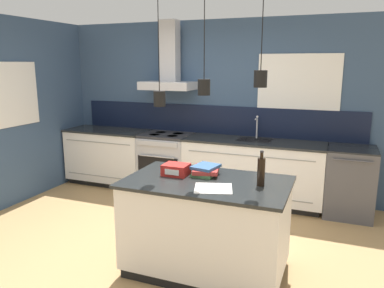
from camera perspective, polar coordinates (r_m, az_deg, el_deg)
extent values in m
plane|color=tan|center=(4.32, -5.74, -14.96)|extent=(16.00, 16.00, 0.00)
cube|color=#354C6B|center=(5.76, 3.25, 5.51)|extent=(5.60, 0.06, 2.60)
cube|color=black|center=(5.75, 3.10, 3.73)|extent=(4.42, 0.02, 0.43)
cube|color=white|center=(5.43, 15.86, 8.06)|extent=(1.12, 0.01, 0.96)
cube|color=black|center=(5.44, 15.87, 8.06)|extent=(1.04, 0.01, 0.88)
cube|color=#B5B5BA|center=(5.73, -3.70, 8.88)|extent=(0.80, 0.46, 0.12)
cube|color=#B5B5BA|center=(5.80, -3.38, 13.96)|extent=(0.26, 0.20, 0.90)
cylinder|color=black|center=(3.44, -5.13, 15.38)|extent=(0.01, 0.01, 0.88)
cylinder|color=black|center=(3.44, -4.97, 6.89)|extent=(0.11, 0.11, 0.14)
sphere|color=#F9D18C|center=(3.44, -4.97, 6.89)|extent=(0.06, 0.06, 0.06)
cylinder|color=black|center=(3.31, 1.89, 16.51)|extent=(0.01, 0.01, 0.77)
cylinder|color=black|center=(3.30, 1.84, 8.64)|extent=(0.11, 0.11, 0.14)
sphere|color=#F9D18C|center=(3.30, 1.84, 8.64)|extent=(0.06, 0.06, 0.06)
cylinder|color=black|center=(3.19, 10.68, 17.19)|extent=(0.01, 0.01, 0.69)
cylinder|color=black|center=(3.18, 10.39, 9.74)|extent=(0.11, 0.11, 0.14)
sphere|color=#F9D18C|center=(3.18, 10.39, 9.74)|extent=(0.06, 0.06, 0.06)
cube|color=#354C6B|center=(5.93, -24.22, 4.64)|extent=(0.06, 3.80, 2.60)
cube|color=white|center=(5.77, -25.19, 6.88)|extent=(0.01, 0.76, 0.88)
cube|color=black|center=(5.77, -25.25, 6.88)|extent=(0.01, 0.68, 0.80)
cube|color=black|center=(6.49, -12.16, -5.35)|extent=(1.30, 0.56, 0.09)
cube|color=white|center=(6.35, -12.49, -1.63)|extent=(1.34, 0.62, 0.79)
cube|color=gray|center=(6.04, -14.26, 0.26)|extent=(1.18, 0.01, 0.01)
cube|color=gray|center=(6.17, -13.99, -4.75)|extent=(1.18, 0.01, 0.01)
cube|color=#232626|center=(6.26, -12.66, 2.02)|extent=(1.37, 0.64, 0.03)
cube|color=black|center=(5.58, 9.16, -8.14)|extent=(1.90, 0.56, 0.09)
cube|color=white|center=(5.42, 9.24, -3.87)|extent=(1.95, 0.62, 0.79)
cube|color=gray|center=(5.05, 8.58, -1.79)|extent=(1.72, 0.01, 0.01)
cube|color=gray|center=(5.21, 8.39, -7.68)|extent=(1.72, 0.01, 0.01)
cube|color=#232626|center=(5.32, 9.39, 0.38)|extent=(1.98, 0.64, 0.03)
cube|color=#262628|center=(5.36, 9.51, 0.60)|extent=(0.48, 0.34, 0.01)
cylinder|color=#B5B5BA|center=(5.46, 9.86, 2.50)|extent=(0.02, 0.02, 0.31)
sphere|color=#B5B5BA|center=(5.44, 9.92, 4.12)|extent=(0.03, 0.03, 0.03)
cylinder|color=#B5B5BA|center=(5.38, 9.78, 3.83)|extent=(0.02, 0.12, 0.02)
cube|color=#B5B5BA|center=(5.85, -3.87, -3.04)|extent=(0.75, 0.62, 0.87)
cube|color=black|center=(5.58, -5.26, -4.17)|extent=(0.64, 0.02, 0.44)
cylinder|color=#B5B5BA|center=(5.51, -5.41, -1.93)|extent=(0.56, 0.02, 0.02)
cube|color=#B5B5BA|center=(5.48, -5.36, 0.04)|extent=(0.64, 0.02, 0.07)
cube|color=#2D2D30|center=(5.75, -3.94, 1.34)|extent=(0.75, 0.60, 0.04)
cylinder|color=black|center=(5.90, -4.80, 1.80)|extent=(0.17, 0.17, 0.00)
cylinder|color=black|center=(5.78, -2.14, 1.61)|extent=(0.17, 0.17, 0.00)
cylinder|color=black|center=(5.71, -5.76, 1.43)|extent=(0.17, 0.17, 0.00)
cylinder|color=black|center=(5.59, -3.03, 1.23)|extent=(0.17, 0.17, 0.00)
cube|color=#4C4C51|center=(5.32, 22.89, -5.42)|extent=(0.60, 0.62, 0.89)
cube|color=black|center=(5.21, 23.30, -0.64)|extent=(0.60, 0.62, 0.02)
cylinder|color=#4C4C51|center=(4.91, 23.31, -2.36)|extent=(0.45, 0.02, 0.02)
cube|color=black|center=(3.82, 2.14, -18.04)|extent=(1.40, 0.83, 0.09)
cube|color=white|center=(3.62, 2.19, -12.00)|extent=(1.46, 0.87, 0.79)
cube|color=#232626|center=(3.47, 2.25, -5.81)|extent=(1.51, 0.92, 0.03)
cylinder|color=black|center=(3.34, 10.48, -4.22)|extent=(0.07, 0.07, 0.25)
cylinder|color=black|center=(3.30, 10.58, -1.68)|extent=(0.03, 0.03, 0.06)
cylinder|color=#262628|center=(3.30, 10.61, -1.14)|extent=(0.03, 0.03, 0.01)
cube|color=#4C7F4C|center=(3.65, 1.98, -4.43)|extent=(0.21, 0.29, 0.03)
cube|color=#B2332D|center=(3.64, 2.17, -3.92)|extent=(0.30, 0.35, 0.04)
cube|color=#335684|center=(3.62, 2.12, -3.47)|extent=(0.26, 0.29, 0.03)
cube|color=red|center=(3.62, -2.44, -3.91)|extent=(0.24, 0.20, 0.11)
cube|color=white|center=(3.54, -3.11, -4.32)|extent=(0.14, 0.01, 0.05)
cube|color=silver|center=(3.25, 3.27, -6.77)|extent=(0.39, 0.37, 0.01)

